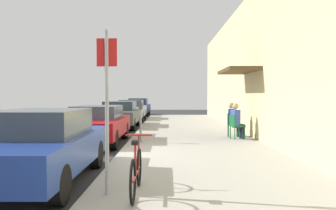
{
  "coord_description": "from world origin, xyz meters",
  "views": [
    {
      "loc": [
        1.36,
        -9.37,
        1.7
      ],
      "look_at": [
        1.4,
        6.63,
        1.23
      ],
      "focal_mm": 36.84,
      "sensor_mm": 36.0,
      "label": 1
    }
  ],
  "objects_px": {
    "parked_car_4": "(138,107)",
    "seated_patron_0": "(236,120)",
    "parked_car_3": "(130,110)",
    "street_sign": "(106,99)",
    "parked_car_1": "(96,124)",
    "cafe_chair_0": "(235,125)",
    "parked_car_0": "(40,145)",
    "parked_car_2": "(119,114)",
    "cafe_chair_1": "(230,123)",
    "parking_meter": "(140,119)",
    "bicycle_0": "(136,172)",
    "seated_patron_1": "(232,118)"
  },
  "relations": [
    {
      "from": "seated_patron_0",
      "to": "cafe_chair_1",
      "type": "relative_size",
      "value": 1.48
    },
    {
      "from": "cafe_chair_0",
      "to": "bicycle_0",
      "type": "bearing_deg",
      "value": -113.09
    },
    {
      "from": "parked_car_2",
      "to": "parking_meter",
      "type": "height_order",
      "value": "parking_meter"
    },
    {
      "from": "bicycle_0",
      "to": "seated_patron_1",
      "type": "relative_size",
      "value": 1.33
    },
    {
      "from": "bicycle_0",
      "to": "cafe_chair_1",
      "type": "bearing_deg",
      "value": 69.16
    },
    {
      "from": "parked_car_0",
      "to": "cafe_chair_1",
      "type": "bearing_deg",
      "value": 52.89
    },
    {
      "from": "parked_car_0",
      "to": "cafe_chair_0",
      "type": "distance_m",
      "value": 7.44
    },
    {
      "from": "parked_car_1",
      "to": "street_sign",
      "type": "xyz_separation_m",
      "value": [
        1.5,
        -6.52,
        0.94
      ]
    },
    {
      "from": "seated_patron_1",
      "to": "parked_car_1",
      "type": "bearing_deg",
      "value": -167.19
    },
    {
      "from": "parked_car_0",
      "to": "parked_car_4",
      "type": "bearing_deg",
      "value": 90.0
    },
    {
      "from": "parking_meter",
      "to": "seated_patron_1",
      "type": "bearing_deg",
      "value": 25.34
    },
    {
      "from": "parked_car_1",
      "to": "parked_car_0",
      "type": "bearing_deg",
      "value": -90.0
    },
    {
      "from": "bicycle_0",
      "to": "parked_car_1",
      "type": "bearing_deg",
      "value": 106.74
    },
    {
      "from": "parked_car_0",
      "to": "cafe_chair_1",
      "type": "distance_m",
      "value": 8.07
    },
    {
      "from": "parked_car_4",
      "to": "cafe_chair_1",
      "type": "distance_m",
      "value": 16.26
    },
    {
      "from": "seated_patron_0",
      "to": "parked_car_3",
      "type": "bearing_deg",
      "value": 114.68
    },
    {
      "from": "parked_car_0",
      "to": "parked_car_2",
      "type": "distance_m",
      "value": 10.97
    },
    {
      "from": "cafe_chair_1",
      "to": "cafe_chair_0",
      "type": "bearing_deg",
      "value": -89.87
    },
    {
      "from": "parked_car_2",
      "to": "parked_car_4",
      "type": "distance_m",
      "value": 10.98
    },
    {
      "from": "street_sign",
      "to": "seated_patron_1",
      "type": "bearing_deg",
      "value": 65.83
    },
    {
      "from": "street_sign",
      "to": "cafe_chair_0",
      "type": "xyz_separation_m",
      "value": [
        3.37,
        6.83,
        -1.02
      ]
    },
    {
      "from": "parked_car_0",
      "to": "parked_car_4",
      "type": "xyz_separation_m",
      "value": [
        0.0,
        21.95,
        0.0
      ]
    },
    {
      "from": "parked_car_4",
      "to": "seated_patron_1",
      "type": "height_order",
      "value": "parked_car_4"
    },
    {
      "from": "parked_car_1",
      "to": "parking_meter",
      "type": "bearing_deg",
      "value": -17.18
    },
    {
      "from": "parked_car_3",
      "to": "street_sign",
      "type": "bearing_deg",
      "value": -85.12
    },
    {
      "from": "cafe_chair_0",
      "to": "parked_car_1",
      "type": "bearing_deg",
      "value": -176.31
    },
    {
      "from": "parked_car_4",
      "to": "seated_patron_0",
      "type": "relative_size",
      "value": 3.41
    },
    {
      "from": "bicycle_0",
      "to": "cafe_chair_0",
      "type": "distance_m",
      "value": 7.42
    },
    {
      "from": "parked_car_0",
      "to": "cafe_chair_0",
      "type": "bearing_deg",
      "value": 49.08
    },
    {
      "from": "street_sign",
      "to": "cafe_chair_1",
      "type": "distance_m",
      "value": 8.42
    },
    {
      "from": "parked_car_0",
      "to": "parked_car_3",
      "type": "xyz_separation_m",
      "value": [
        0.0,
        16.36,
        -0.01
      ]
    },
    {
      "from": "cafe_chair_0",
      "to": "seated_patron_1",
      "type": "relative_size",
      "value": 0.67
    },
    {
      "from": "parking_meter",
      "to": "seated_patron_1",
      "type": "relative_size",
      "value": 1.02
    },
    {
      "from": "parked_car_1",
      "to": "cafe_chair_1",
      "type": "height_order",
      "value": "parked_car_1"
    },
    {
      "from": "parked_car_1",
      "to": "seated_patron_1",
      "type": "distance_m",
      "value": 5.06
    },
    {
      "from": "parked_car_0",
      "to": "cafe_chair_1",
      "type": "relative_size",
      "value": 5.06
    },
    {
      "from": "parked_car_3",
      "to": "seated_patron_0",
      "type": "xyz_separation_m",
      "value": [
        4.93,
        -10.73,
        0.1
      ]
    },
    {
      "from": "parked_car_3",
      "to": "seated_patron_0",
      "type": "bearing_deg",
      "value": -65.32
    },
    {
      "from": "parked_car_3",
      "to": "street_sign",
      "type": "height_order",
      "value": "street_sign"
    },
    {
      "from": "street_sign",
      "to": "cafe_chair_1",
      "type": "height_order",
      "value": "street_sign"
    },
    {
      "from": "parked_car_1",
      "to": "cafe_chair_1",
      "type": "relative_size",
      "value": 5.06
    },
    {
      "from": "parked_car_1",
      "to": "parking_meter",
      "type": "relative_size",
      "value": 3.33
    },
    {
      "from": "cafe_chair_0",
      "to": "cafe_chair_1",
      "type": "bearing_deg",
      "value": 90.13
    },
    {
      "from": "parked_car_1",
      "to": "cafe_chair_1",
      "type": "xyz_separation_m",
      "value": [
        4.87,
        1.13,
        -0.07
      ]
    },
    {
      "from": "parked_car_4",
      "to": "bicycle_0",
      "type": "relative_size",
      "value": 2.57
    },
    {
      "from": "bicycle_0",
      "to": "cafe_chair_0",
      "type": "relative_size",
      "value": 1.97
    },
    {
      "from": "parked_car_3",
      "to": "bicycle_0",
      "type": "relative_size",
      "value": 2.57
    },
    {
      "from": "parked_car_4",
      "to": "street_sign",
      "type": "relative_size",
      "value": 1.69
    },
    {
      "from": "parked_car_1",
      "to": "cafe_chair_0",
      "type": "distance_m",
      "value": 4.88
    },
    {
      "from": "parked_car_3",
      "to": "parked_car_4",
      "type": "bearing_deg",
      "value": 90.0
    }
  ]
}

